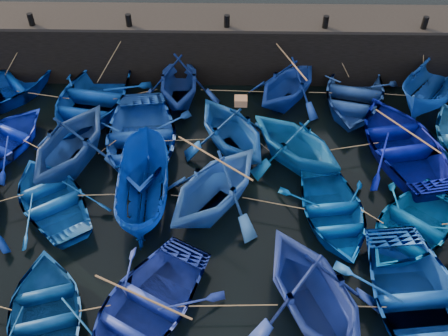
{
  "coord_description": "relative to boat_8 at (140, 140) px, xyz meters",
  "views": [
    {
      "loc": [
        0.22,
        -9.2,
        12.4
      ],
      "look_at": [
        0.0,
        3.2,
        0.7
      ],
      "focal_mm": 40.0,
      "sensor_mm": 36.0,
      "label": 1
    }
  ],
  "objects": [
    {
      "name": "ground",
      "position": [
        3.11,
        -4.77,
        -0.58
      ],
      "size": [
        120.0,
        120.0,
        0.0
      ],
      "primitive_type": "plane",
      "color": "black",
      "rests_on": "ground"
    },
    {
      "name": "quay_wall",
      "position": [
        3.11,
        5.73,
        0.67
      ],
      "size": [
        26.0,
        2.5,
        2.5
      ],
      "primitive_type": "cube",
      "color": "black",
      "rests_on": "ground"
    },
    {
      "name": "quay_top",
      "position": [
        3.11,
        5.73,
        1.98
      ],
      "size": [
        26.0,
        2.5,
        0.12
      ],
      "primitive_type": "cube",
      "color": "black",
      "rests_on": "quay_wall"
    },
    {
      "name": "bollard_0",
      "position": [
        -4.89,
        4.83,
        2.29
      ],
      "size": [
        0.24,
        0.24,
        0.5
      ],
      "primitive_type": "cylinder",
      "color": "black",
      "rests_on": "quay_top"
    },
    {
      "name": "bollard_1",
      "position": [
        -0.89,
        4.83,
        2.29
      ],
      "size": [
        0.24,
        0.24,
        0.5
      ],
      "primitive_type": "cylinder",
      "color": "black",
      "rests_on": "quay_top"
    },
    {
      "name": "bollard_2",
      "position": [
        3.11,
        4.83,
        2.29
      ],
      "size": [
        0.24,
        0.24,
        0.5
      ],
      "primitive_type": "cylinder",
      "color": "black",
      "rests_on": "quay_top"
    },
    {
      "name": "bollard_3",
      "position": [
        7.11,
        4.83,
        2.29
      ],
      "size": [
        0.24,
        0.24,
        0.5
      ],
      "primitive_type": "cylinder",
      "color": "black",
      "rests_on": "quay_top"
    },
    {
      "name": "bollard_4",
      "position": [
        11.11,
        4.83,
        2.29
      ],
      "size": [
        0.24,
        0.24,
        0.5
      ],
      "primitive_type": "cylinder",
      "color": "black",
      "rests_on": "quay_top"
    },
    {
      "name": "boat_1",
      "position": [
        -2.36,
        2.58,
        0.0
      ],
      "size": [
        4.98,
        6.26,
        1.17
      ],
      "primitive_type": "imported",
      "rotation": [
        0.0,
        0.0,
        -0.18
      ],
      "color": "#06389B",
      "rests_on": "ground"
    },
    {
      "name": "boat_2",
      "position": [
        1.16,
        3.32,
        0.45
      ],
      "size": [
        3.58,
        4.09,
        2.07
      ],
      "primitive_type": "imported",
      "rotation": [
        0.0,
        0.0,
        0.05
      ],
      "color": "navy",
      "rests_on": "ground"
    },
    {
      "name": "boat_3",
      "position": [
        5.63,
        3.21,
        0.43
      ],
      "size": [
        4.93,
        5.04,
        2.02
      ],
      "primitive_type": "imported",
      "rotation": [
        0.0,
        0.0,
        -0.63
      ],
      "color": "#12359E",
      "rests_on": "ground"
    },
    {
      "name": "boat_4",
      "position": [
        8.38,
        3.19,
        -0.05
      ],
      "size": [
        4.78,
        5.83,
        1.06
      ],
      "primitive_type": "imported",
      "rotation": [
        0.0,
        0.0,
        -0.25
      ],
      "color": "navy",
      "rests_on": "ground"
    },
    {
      "name": "boat_5",
      "position": [
        11.52,
        3.05,
        0.36
      ],
      "size": [
        4.4,
        4.97,
        1.88
      ],
      "primitive_type": "imported",
      "rotation": [
        0.0,
        0.0,
        -0.65
      ],
      "color": "#0F4092",
      "rests_on": "ground"
    },
    {
      "name": "boat_6",
      "position": [
        -5.22,
        -0.05,
        -0.13
      ],
      "size": [
        4.75,
        5.28,
        0.9
      ],
      "primitive_type": "imported",
      "rotation": [
        0.0,
        0.0,
        2.67
      ],
      "color": "#0C25D1",
      "rests_on": "ground"
    },
    {
      "name": "boat_7",
      "position": [
        -2.3,
        -0.75,
        0.56
      ],
      "size": [
        4.88,
        5.27,
        2.29
      ],
      "primitive_type": "imported",
      "rotation": [
        0.0,
        0.0,
        2.84
      ],
      "color": "navy",
      "rests_on": "ground"
    },
    {
      "name": "boat_8",
      "position": [
        0.0,
        0.0,
        0.0
      ],
      "size": [
        4.67,
        6.05,
        1.16
      ],
      "primitive_type": "imported",
      "rotation": [
        0.0,
        0.0,
        0.12
      ],
      "color": "blue",
      "rests_on": "ground"
    },
    {
      "name": "boat_9",
      "position": [
        3.36,
        0.13,
        0.5
      ],
      "size": [
        5.1,
        5.31,
        2.16
      ],
      "primitive_type": "imported",
      "rotation": [
        0.0,
        0.0,
        3.66
      ],
      "color": "#0C4491",
      "rests_on": "ground"
    },
    {
      "name": "boat_10",
      "position": [
        5.63,
        -0.49,
        0.47
      ],
      "size": [
        5.23,
        5.24,
        2.09
      ],
      "primitive_type": "imported",
      "rotation": [
        0.0,
        0.0,
        3.91
      ],
      "color": "#0B59A7",
      "rests_on": "ground"
    },
    {
      "name": "boat_11",
      "position": [
        9.64,
        0.03,
        -0.02
      ],
      "size": [
        4.86,
        6.05,
        1.11
      ],
      "primitive_type": "imported",
      "rotation": [
        0.0,
        0.0,
        3.35
      ],
      "color": "#00097F",
      "rests_on": "ground"
    },
    {
      "name": "boat_14",
      "position": [
        -2.55,
        -2.81,
        -0.15
      ],
      "size": [
        4.87,
        5.16,
        0.87
      ],
      "primitive_type": "imported",
      "rotation": [
        0.0,
        0.0,
        3.75
      ],
      "color": "blue",
      "rests_on": "ground"
    },
    {
      "name": "boat_15",
      "position": [
        0.49,
        -2.74,
        0.27
      ],
      "size": [
        1.88,
        4.5,
        1.71
      ],
      "primitive_type": "imported",
      "rotation": [
        0.0,
        0.0,
        3.19
      ],
      "color": "navy",
      "rests_on": "ground"
    },
    {
      "name": "boat_16",
      "position": [
        2.84,
        -2.8,
        0.55
      ],
      "size": [
        5.51,
        5.65,
        2.26
      ],
      "primitive_type": "imported",
      "rotation": [
        0.0,
        0.0,
        -0.63
      ],
      "color": "blue",
      "rests_on": "ground"
    },
    {
      "name": "boat_17",
      "position": [
        6.62,
        -3.27,
        -0.15
      ],
      "size": [
        3.51,
        4.53,
        0.87
      ],
      "primitive_type": "imported",
      "rotation": [
        0.0,
        0.0,
        0.13
      ],
      "color": "#034AA7",
      "rests_on": "ground"
    },
    {
      "name": "boat_18",
      "position": [
        9.01,
        -3.83,
        -0.13
      ],
      "size": [
        5.28,
        5.36,
        0.91
      ],
      "primitive_type": "imported",
      "rotation": [
        0.0,
        0.0,
        -0.74
      ],
      "color": "#055CAA",
      "rests_on": "ground"
    },
    {
      "name": "boat_21",
      "position": [
        -1.54,
        -7.03,
        -0.15
      ],
      "size": [
        4.02,
        4.83,
        0.86
      ],
      "primitive_type": "imported",
      "rotation": [
        0.0,
        0.0,
        3.42
      ],
      "color": "navy",
      "rests_on": "ground"
    },
    {
      "name": "boat_22",
      "position": [
        1.06,
        -6.84,
        -0.1
      ],
      "size": [
        5.16,
        5.68,
        0.96
      ],
      "primitive_type": "imported",
      "rotation": [
        0.0,
        0.0,
        -0.51
      ],
      "color": "navy",
      "rests_on": "ground"
    },
    {
      "name": "boat_23",
      "position": [
        5.54,
        -6.74,
        0.6
      ],
      "size": [
        5.32,
        5.65,
        2.36
      ],
      "primitive_type": "imported",
      "rotation": [
        0.0,
        0.0,
        0.4
      ],
      "color": "navy",
      "rests_on": "ground"
    },
    {
      "name": "boat_24",
      "position": [
        8.45,
        -6.76,
        -0.03
      ],
      "size": [
        4.36,
        5.71,
        1.1
      ],
      "primitive_type": "imported",
      "rotation": [
        0.0,
        0.0,
        0.11
      ],
      "color": "#0D48BC",
      "rests_on": "ground"
    },
    {
      "name": "wooden_crate",
      "position": [
        3.66,
        0.13,
        1.71
      ],
      "size": [
        0.44,
        0.4,
        0.26
      ],
      "primitive_type": "cube",
      "color": "#956441",
      "rests_on": "boat_9"
    },
    {
      "name": "mooring_ropes",
      "position": [
        3.07,
        0.29,
        0.3
      ],
      "size": [
        18.06,
        11.8,
        2.1
      ],
      "color": "tan",
      "rests_on": "ground"
    },
    {
      "name": "loose_oars",
      "position": [
        4.79,
        -1.6,
        1.04
      ],
      "size": [
        10.83,
        12.13,
        1.35
      ],
      "color": "#99724C",
      "rests_on": "ground"
    }
  ]
}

